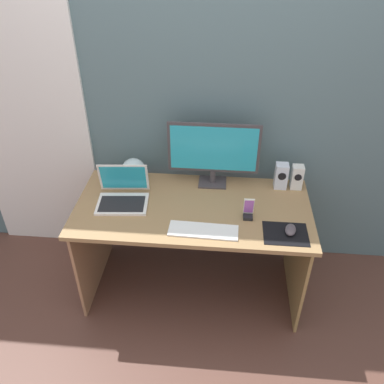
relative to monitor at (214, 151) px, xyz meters
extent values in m
plane|color=brown|center=(-0.11, -0.26, -0.95)|extent=(8.00, 8.00, 0.00)
cube|color=slate|center=(-0.11, 0.19, 0.30)|extent=(6.00, 0.04, 2.50)
cube|color=white|center=(-1.25, 0.15, 0.06)|extent=(0.82, 0.02, 2.02)
cube|color=#97744A|center=(-0.11, -0.26, -0.26)|extent=(1.44, 0.70, 0.03)
cube|color=#9E714F|center=(-0.79, -0.26, -0.61)|extent=(0.02, 0.66, 0.68)
cube|color=olive|center=(0.57, -0.26, -0.61)|extent=(0.02, 0.66, 0.68)
cube|color=#3F3B3E|center=(0.00, 0.00, -0.24)|extent=(0.18, 0.14, 0.01)
cylinder|color=#3F3B3E|center=(0.00, 0.00, -0.19)|extent=(0.04, 0.04, 0.08)
cube|color=#3F3B3E|center=(0.00, 0.00, 0.02)|extent=(0.58, 0.02, 0.34)
cube|color=#26A5BF|center=(0.00, -0.01, 0.02)|extent=(0.54, 0.00, 0.30)
cube|color=silver|center=(0.54, 0.00, -0.16)|extent=(0.07, 0.07, 0.16)
cylinder|color=black|center=(0.54, -0.04, -0.14)|extent=(0.05, 0.00, 0.05)
cube|color=silver|center=(0.44, 0.00, -0.16)|extent=(0.08, 0.07, 0.17)
cylinder|color=black|center=(0.44, -0.04, -0.14)|extent=(0.05, 0.00, 0.05)
cube|color=white|center=(-0.54, -0.29, -0.23)|extent=(0.32, 0.24, 0.02)
cube|color=black|center=(-0.54, -0.30, -0.22)|extent=(0.28, 0.18, 0.00)
cube|color=white|center=(-0.55, -0.16, -0.12)|extent=(0.31, 0.08, 0.21)
cube|color=#26A5BF|center=(-0.55, -0.16, -0.12)|extent=(0.28, 0.06, 0.18)
sphere|color=silver|center=(-0.52, -0.01, -0.17)|extent=(0.16, 0.16, 0.16)
cube|color=white|center=(-0.03, -0.49, -0.24)|extent=(0.40, 0.14, 0.01)
cube|color=black|center=(0.43, -0.47, -0.24)|extent=(0.25, 0.20, 0.00)
ellipsoid|color=#4B4248|center=(0.46, -0.45, -0.22)|extent=(0.08, 0.11, 0.04)
cube|color=black|center=(0.22, -0.35, -0.23)|extent=(0.06, 0.05, 0.02)
cube|color=silver|center=(0.22, -0.33, -0.16)|extent=(0.06, 0.03, 0.12)
cube|color=#A559BF|center=(0.22, -0.34, -0.16)|extent=(0.05, 0.02, 0.10)
camera|label=1|loc=(0.06, -2.21, 1.26)|focal=37.73mm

